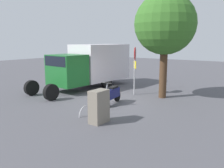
% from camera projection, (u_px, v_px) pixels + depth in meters
% --- Properties ---
extents(ground_plane, '(60.00, 60.00, 0.00)m').
position_uv_depth(ground_plane, '(110.00, 100.00, 12.88)').
color(ground_plane, '#4E4D53').
extents(box_truck_near, '(7.60, 2.72, 2.94)m').
position_uv_depth(box_truck_near, '(91.00, 64.00, 16.21)').
color(box_truck_near, black).
rests_on(box_truck_near, ground).
extents(motorcycle, '(1.81, 0.60, 1.20)m').
position_uv_depth(motorcycle, '(112.00, 94.00, 12.02)').
color(motorcycle, black).
rests_on(motorcycle, ground).
extents(stop_sign, '(0.71, 0.33, 2.82)m').
position_uv_depth(stop_sign, '(135.00, 63.00, 13.87)').
color(stop_sign, '#9E9EA3').
rests_on(stop_sign, ground).
extents(street_tree, '(3.34, 3.34, 5.76)m').
position_uv_depth(street_tree, '(165.00, 24.00, 12.75)').
color(street_tree, '#47301E').
rests_on(street_tree, ground).
extents(utility_cabinet, '(0.79, 0.48, 1.30)m').
position_uv_depth(utility_cabinet, '(99.00, 107.00, 9.23)').
color(utility_cabinet, slate).
rests_on(utility_cabinet, ground).
extents(bike_rack_hoop, '(0.85, 0.13, 0.85)m').
position_uv_depth(bike_rack_hoop, '(85.00, 115.00, 10.30)').
color(bike_rack_hoop, '#B7B7BC').
rests_on(bike_rack_hoop, ground).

